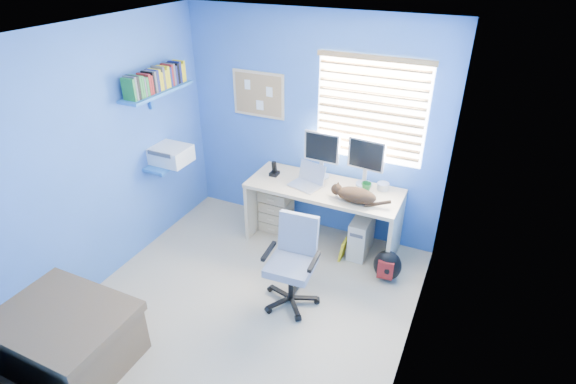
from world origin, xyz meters
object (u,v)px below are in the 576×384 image
at_px(cat, 356,195).
at_px(tower_pc, 361,235).
at_px(laptop, 305,177).
at_px(desk, 323,216).
at_px(office_chair, 293,272).

relative_size(cat, tower_pc, 0.92).
bearing_deg(cat, laptop, 175.70).
xyz_separation_m(desk, office_chair, (0.08, -0.99, -0.04)).
distance_m(desk, office_chair, 1.00).
relative_size(tower_pc, office_chair, 0.51).
bearing_deg(office_chair, laptop, 106.24).
distance_m(desk, tower_pc, 0.48).
bearing_deg(tower_pc, cat, -105.48).
bearing_deg(laptop, desk, 34.86).
height_order(desk, tower_pc, desk).
height_order(desk, office_chair, office_chair).
relative_size(desk, laptop, 5.07).
bearing_deg(office_chair, tower_pc, 69.70).
height_order(laptop, office_chair, laptop).
distance_m(laptop, cat, 0.60).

